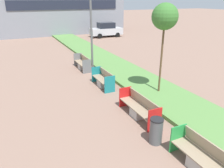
# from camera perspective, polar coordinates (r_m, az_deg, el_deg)

# --- Properties ---
(planter_grass_strip) EXTENTS (2.80, 120.00, 0.18)m
(planter_grass_strip) POSITION_cam_1_polar(r_m,az_deg,el_deg) (14.70, 3.83, 2.83)
(planter_grass_strip) COLOR #568442
(planter_grass_strip) RESTS_ON ground
(building_backdrop) EXTENTS (17.37, 5.50, 7.26)m
(building_backdrop) POSITION_cam_1_polar(r_m,az_deg,el_deg) (33.87, -13.08, 18.99)
(building_backdrop) COLOR gray
(building_backdrop) RESTS_ON ground
(bench_green_frame) EXTENTS (0.65, 2.02, 0.94)m
(bench_green_frame) POSITION_cam_1_polar(r_m,az_deg,el_deg) (7.28, 22.29, -17.64)
(bench_green_frame) COLOR #ADA8A0
(bench_green_frame) RESTS_ON ground
(bench_red_frame) EXTENTS (0.65, 2.37, 0.94)m
(bench_red_frame) POSITION_cam_1_polar(r_m,az_deg,el_deg) (9.44, 7.09, -6.46)
(bench_red_frame) COLOR #ADA8A0
(bench_red_frame) RESTS_ON ground
(bench_teal_frame) EXTENTS (0.65, 1.96, 0.94)m
(bench_teal_frame) POSITION_cam_1_polar(r_m,az_deg,el_deg) (12.55, -2.28, 0.88)
(bench_teal_frame) COLOR #ADA8A0
(bench_teal_frame) RESTS_ON ground
(bench_grey_frame) EXTENTS (0.65, 2.10, 0.94)m
(bench_grey_frame) POSITION_cam_1_polar(r_m,az_deg,el_deg) (15.90, -7.65, 5.17)
(bench_grey_frame) COLOR #ADA8A0
(bench_grey_frame) RESTS_ON ground
(litter_bin) EXTENTS (0.47, 0.47, 0.96)m
(litter_bin) POSITION_cam_1_polar(r_m,az_deg,el_deg) (7.89, 11.43, -11.92)
(litter_bin) COLOR #4C4F51
(litter_bin) RESTS_ON ground
(street_lamp_post) EXTENTS (0.24, 0.44, 7.70)m
(street_lamp_post) POSITION_cam_1_polar(r_m,az_deg,el_deg) (15.14, -5.62, 19.32)
(street_lamp_post) COLOR #56595B
(street_lamp_post) RESTS_ON ground
(sapling_tree_near) EXTENTS (1.26, 1.26, 4.61)m
(sapling_tree_near) POSITION_cam_1_polar(r_m,az_deg,el_deg) (11.01, 13.64, 16.56)
(sapling_tree_near) COLOR brown
(sapling_tree_near) RESTS_ON ground
(parked_car_distant) EXTENTS (4.31, 2.03, 1.86)m
(parked_car_distant) POSITION_cam_1_polar(r_m,az_deg,el_deg) (29.77, -1.57, 13.98)
(parked_car_distant) COLOR #B7BABF
(parked_car_distant) RESTS_ON ground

